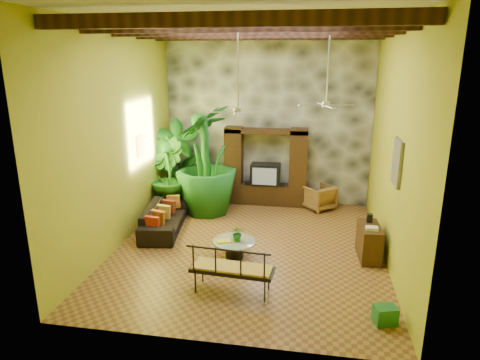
% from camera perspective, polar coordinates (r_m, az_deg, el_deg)
% --- Properties ---
extents(ground, '(7.00, 7.00, 0.00)m').
position_cam_1_polar(ground, '(10.06, 1.28, -8.95)').
color(ground, brown).
rests_on(ground, ground).
extents(ceiling, '(6.00, 7.00, 0.02)m').
position_cam_1_polar(ceiling, '(9.14, 1.49, 20.74)').
color(ceiling, silver).
rests_on(ceiling, back_wall).
extents(back_wall, '(6.00, 0.02, 5.00)m').
position_cam_1_polar(back_wall, '(12.71, 3.72, 8.12)').
color(back_wall, gold).
rests_on(back_wall, ground).
extents(left_wall, '(0.02, 7.00, 5.00)m').
position_cam_1_polar(left_wall, '(10.16, -15.69, 5.53)').
color(left_wall, gold).
rests_on(left_wall, ground).
extents(right_wall, '(0.02, 7.00, 5.00)m').
position_cam_1_polar(right_wall, '(9.34, 19.96, 4.27)').
color(right_wall, gold).
rests_on(right_wall, ground).
extents(stone_accent_wall, '(5.98, 0.10, 4.98)m').
position_cam_1_polar(stone_accent_wall, '(12.65, 3.69, 8.09)').
color(stone_accent_wall, '#34363B').
rests_on(stone_accent_wall, ground).
extents(ceiling_beams, '(5.95, 5.36, 0.22)m').
position_cam_1_polar(ceiling_beams, '(9.13, 1.48, 19.36)').
color(ceiling_beams, '#31190F').
rests_on(ceiling_beams, ceiling).
extents(entertainment_center, '(2.40, 0.55, 2.30)m').
position_cam_1_polar(entertainment_center, '(12.66, 3.42, 1.01)').
color(entertainment_center, '#321D0E').
rests_on(entertainment_center, ground).
extents(ceiling_fan_front, '(1.28, 1.28, 1.86)m').
position_cam_1_polar(ceiling_fan_front, '(8.79, -0.28, 10.50)').
color(ceiling_fan_front, silver).
rests_on(ceiling_fan_front, ceiling).
extents(ceiling_fan_back, '(1.28, 1.28, 1.86)m').
position_cam_1_polar(ceiling_fan_back, '(10.26, 11.47, 10.99)').
color(ceiling_fan_back, silver).
rests_on(ceiling_fan_back, ceiling).
extents(wall_art_mask, '(0.06, 0.32, 0.55)m').
position_cam_1_polar(wall_art_mask, '(11.11, -13.18, 4.47)').
color(wall_art_mask, orange).
rests_on(wall_art_mask, left_wall).
extents(wall_art_painting, '(0.06, 0.70, 0.90)m').
position_cam_1_polar(wall_art_painting, '(8.80, 20.22, 2.22)').
color(wall_art_painting, '#26668D').
rests_on(wall_art_painting, right_wall).
extents(sofa, '(1.16, 2.30, 0.64)m').
position_cam_1_polar(sofa, '(11.05, -10.13, -5.04)').
color(sofa, black).
rests_on(sofa, ground).
extents(wicker_armchair, '(1.07, 1.07, 0.70)m').
position_cam_1_polar(wicker_armchair, '(12.57, 10.49, -2.28)').
color(wicker_armchair, olive).
rests_on(wicker_armchair, ground).
extents(tall_plant_a, '(1.62, 1.42, 2.57)m').
position_cam_1_polar(tall_plant_a, '(12.53, -8.23, 2.21)').
color(tall_plant_a, '#185E19').
rests_on(tall_plant_a, ground).
extents(tall_plant_b, '(1.49, 1.48, 2.12)m').
position_cam_1_polar(tall_plant_b, '(12.10, -9.80, 0.53)').
color(tall_plant_b, '#1F5E18').
rests_on(tall_plant_b, ground).
extents(tall_plant_c, '(2.07, 2.07, 3.04)m').
position_cam_1_polar(tall_plant_c, '(11.82, -4.52, 2.66)').
color(tall_plant_c, '#19601E').
rests_on(tall_plant_c, ground).
extents(coffee_table, '(0.93, 0.93, 0.40)m').
position_cam_1_polar(coffee_table, '(9.48, -0.77, -8.89)').
color(coffee_table, black).
rests_on(coffee_table, ground).
extents(centerpiece_plant, '(0.38, 0.35, 0.34)m').
position_cam_1_polar(centerpiece_plant, '(9.36, -0.31, -7.10)').
color(centerpiece_plant, '#1F6A1C').
rests_on(centerpiece_plant, coffee_table).
extents(yellow_tray, '(0.37, 0.32, 0.03)m').
position_cam_1_polar(yellow_tray, '(9.37, -2.20, -8.12)').
color(yellow_tray, gold).
rests_on(yellow_tray, coffee_table).
extents(iron_bench, '(1.59, 0.67, 0.57)m').
position_cam_1_polar(iron_bench, '(8.03, -1.15, -11.56)').
color(iron_bench, black).
rests_on(iron_bench, ground).
extents(side_console, '(0.48, 0.96, 0.75)m').
position_cam_1_polar(side_console, '(9.82, 16.84, -7.92)').
color(side_console, '#3E1C13').
rests_on(side_console, ground).
extents(green_bin, '(0.42, 0.36, 0.31)m').
position_cam_1_polar(green_bin, '(7.79, 18.80, -16.67)').
color(green_bin, '#1B6633').
rests_on(green_bin, ground).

